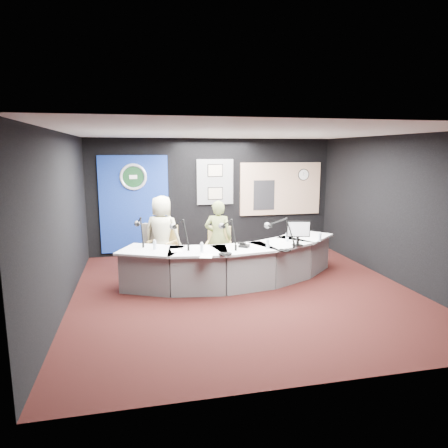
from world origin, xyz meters
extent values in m
plane|color=black|center=(0.00, 0.00, 0.00)|extent=(6.00, 6.00, 0.00)
cube|color=silver|center=(0.00, 0.00, 2.80)|extent=(6.00, 6.00, 0.02)
cube|color=black|center=(0.00, 3.00, 1.40)|extent=(6.00, 0.02, 2.80)
cube|color=black|center=(0.00, -3.00, 1.40)|extent=(6.00, 0.02, 2.80)
cube|color=black|center=(-3.00, 0.00, 1.40)|extent=(0.02, 6.00, 2.80)
cube|color=black|center=(3.00, 0.00, 1.40)|extent=(0.02, 6.00, 2.80)
cube|color=navy|center=(-1.90, 2.97, 1.25)|extent=(1.60, 0.05, 2.30)
torus|color=silver|center=(-1.90, 2.93, 1.90)|extent=(0.63, 0.07, 0.63)
cylinder|color=#0E3417|center=(-1.90, 2.94, 1.90)|extent=(0.48, 0.01, 0.48)
cube|color=slate|center=(0.05, 2.97, 1.75)|extent=(0.90, 0.04, 1.10)
cube|color=gray|center=(0.05, 2.94, 2.03)|extent=(0.34, 0.02, 0.27)
cube|color=gray|center=(0.05, 2.94, 1.47)|extent=(0.34, 0.02, 0.27)
cube|color=tan|center=(1.75, 2.97, 1.55)|extent=(2.12, 0.06, 1.32)
cube|color=#FFCFA1|center=(1.75, 2.96, 1.55)|extent=(2.00, 0.02, 1.20)
cube|color=black|center=(1.30, 2.94, 1.40)|extent=(0.55, 0.02, 0.75)
cylinder|color=white|center=(2.35, 2.94, 1.90)|extent=(0.28, 0.01, 0.28)
cube|color=#655F55|center=(-1.52, 1.80, 0.62)|extent=(0.45, 0.39, 0.70)
imported|color=beige|center=(-1.35, 1.60, 0.80)|extent=(0.92, 0.78, 1.59)
imported|color=olive|center=(-0.25, 1.12, 0.76)|extent=(0.65, 0.54, 1.52)
cube|color=black|center=(1.07, 0.17, 1.07)|extent=(0.45, 0.12, 0.31)
cube|color=black|center=(0.07, 0.27, 0.78)|extent=(0.23, 0.22, 0.04)
torus|color=black|center=(0.69, -0.17, 0.77)|extent=(0.20, 0.20, 0.03)
torus|color=black|center=(-0.40, -0.20, 0.77)|extent=(0.22, 0.22, 0.04)
cube|color=white|center=(-1.18, 0.29, 0.75)|extent=(0.20, 0.28, 0.00)
cube|color=white|center=(-0.72, -0.20, 0.75)|extent=(0.28, 0.34, 0.00)
camera|label=1|loc=(-1.82, -6.63, 2.49)|focal=32.00mm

